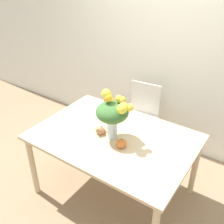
{
  "coord_description": "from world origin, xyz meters",
  "views": [
    {
      "loc": [
        1.16,
        -1.72,
        2.28
      ],
      "look_at": [
        -0.0,
        -0.03,
        1.06
      ],
      "focal_mm": 42.0,
      "sensor_mm": 36.0,
      "label": 1
    }
  ],
  "objects_px": {
    "pumpkin": "(121,143)",
    "turkey_figurine": "(101,129)",
    "flower_vase": "(113,112)",
    "dining_chair_near_window": "(140,117)"
  },
  "relations": [
    {
      "from": "pumpkin",
      "to": "turkey_figurine",
      "type": "distance_m",
      "value": 0.3
    },
    {
      "from": "pumpkin",
      "to": "dining_chair_near_window",
      "type": "relative_size",
      "value": 0.11
    },
    {
      "from": "turkey_figurine",
      "to": "dining_chair_near_window",
      "type": "bearing_deg",
      "value": 92.54
    },
    {
      "from": "flower_vase",
      "to": "turkey_figurine",
      "type": "height_order",
      "value": "flower_vase"
    },
    {
      "from": "pumpkin",
      "to": "dining_chair_near_window",
      "type": "distance_m",
      "value": 1.09
    },
    {
      "from": "flower_vase",
      "to": "dining_chair_near_window",
      "type": "distance_m",
      "value": 1.09
    },
    {
      "from": "flower_vase",
      "to": "dining_chair_near_window",
      "type": "bearing_deg",
      "value": 101.13
    },
    {
      "from": "pumpkin",
      "to": "dining_chair_near_window",
      "type": "height_order",
      "value": "dining_chair_near_window"
    },
    {
      "from": "flower_vase",
      "to": "pumpkin",
      "type": "bearing_deg",
      "value": -27.73
    },
    {
      "from": "turkey_figurine",
      "to": "pumpkin",
      "type": "bearing_deg",
      "value": -13.77
    }
  ]
}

